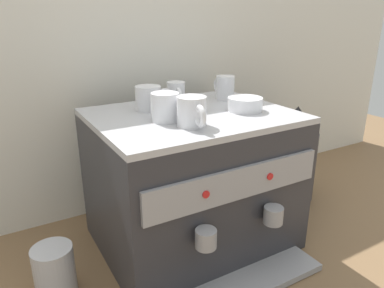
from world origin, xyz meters
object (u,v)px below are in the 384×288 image
(ceramic_cup_3, at_px, (192,112))
(ceramic_bowl_1, at_px, (188,106))
(ceramic_cup_4, at_px, (176,93))
(ceramic_cup_1, at_px, (150,98))
(milk_pitcher, at_px, (55,272))
(ceramic_bowl_0, at_px, (245,104))
(ceramic_cup_0, at_px, (224,88))
(ceramic_cup_2, at_px, (165,107))
(coffee_grinder, at_px, (293,155))
(espresso_machine, at_px, (193,180))

(ceramic_cup_3, height_order, ceramic_bowl_1, ceramic_cup_3)
(ceramic_cup_3, height_order, ceramic_cup_4, ceramic_cup_3)
(ceramic_cup_1, distance_m, milk_pitcher, 0.56)
(ceramic_cup_1, relative_size, ceramic_bowl_1, 1.09)
(ceramic_cup_3, height_order, ceramic_bowl_0, ceramic_cup_3)
(ceramic_cup_3, relative_size, milk_pitcher, 0.82)
(ceramic_bowl_0, bearing_deg, ceramic_bowl_1, 150.56)
(ceramic_cup_0, distance_m, ceramic_cup_2, 0.33)
(coffee_grinder, bearing_deg, milk_pitcher, -173.92)
(espresso_machine, distance_m, ceramic_cup_0, 0.35)
(ceramic_cup_3, bearing_deg, ceramic_cup_2, 114.11)
(espresso_machine, height_order, ceramic_cup_0, ceramic_cup_0)
(ceramic_cup_1, height_order, milk_pitcher, ceramic_cup_1)
(ceramic_cup_4, height_order, ceramic_bowl_1, ceramic_cup_4)
(espresso_machine, xyz_separation_m, ceramic_cup_2, (-0.11, -0.03, 0.27))
(ceramic_cup_3, xyz_separation_m, ceramic_bowl_1, (0.07, 0.15, -0.02))
(ceramic_cup_1, relative_size, ceramic_cup_3, 0.98)
(ceramic_cup_0, bearing_deg, ceramic_cup_1, -178.67)
(ceramic_cup_1, distance_m, ceramic_cup_3, 0.22)
(ceramic_bowl_1, bearing_deg, coffee_grinder, 3.46)
(coffee_grinder, bearing_deg, ceramic_cup_0, 171.92)
(ceramic_cup_1, height_order, coffee_grinder, ceramic_cup_1)
(ceramic_cup_0, height_order, ceramic_bowl_0, ceramic_cup_0)
(ceramic_bowl_1, bearing_deg, milk_pitcher, -171.00)
(ceramic_bowl_0, bearing_deg, ceramic_cup_3, -164.73)
(ceramic_cup_1, bearing_deg, ceramic_bowl_1, -36.21)
(ceramic_cup_2, bearing_deg, ceramic_cup_3, -65.89)
(espresso_machine, bearing_deg, ceramic_cup_4, 84.77)
(ceramic_cup_3, bearing_deg, ceramic_cup_1, 96.78)
(ceramic_bowl_1, relative_size, coffee_grinder, 0.28)
(ceramic_cup_1, xyz_separation_m, milk_pitcher, (-0.36, -0.14, -0.41))
(ceramic_cup_2, height_order, ceramic_bowl_0, ceramic_cup_2)
(ceramic_cup_2, xyz_separation_m, ceramic_bowl_1, (0.11, 0.06, -0.02))
(ceramic_bowl_0, distance_m, coffee_grinder, 0.47)
(ceramic_cup_3, xyz_separation_m, ceramic_cup_4, (0.08, 0.24, -0.00))
(ceramic_bowl_0, height_order, ceramic_bowl_1, ceramic_bowl_0)
(ceramic_cup_4, distance_m, milk_pitcher, 0.64)
(ceramic_bowl_0, bearing_deg, ceramic_cup_2, 174.45)
(espresso_machine, distance_m, ceramic_bowl_1, 0.24)
(ceramic_cup_0, xyz_separation_m, ceramic_cup_3, (-0.26, -0.23, -0.00))
(ceramic_cup_2, relative_size, coffee_grinder, 0.31)
(ceramic_cup_0, xyz_separation_m, milk_pitcher, (-0.65, -0.15, -0.41))
(ceramic_cup_1, xyz_separation_m, ceramic_cup_2, (-0.01, -0.13, 0.00))
(ceramic_cup_0, height_order, ceramic_cup_4, ceramic_cup_0)
(ceramic_cup_0, distance_m, ceramic_bowl_1, 0.21)
(ceramic_bowl_0, xyz_separation_m, milk_pitcher, (-0.61, 0.02, -0.39))
(ceramic_cup_4, bearing_deg, milk_pitcher, -160.34)
(ceramic_cup_0, height_order, ceramic_cup_3, ceramic_cup_0)
(ceramic_cup_0, height_order, ceramic_bowl_1, ceramic_cup_0)
(ceramic_cup_1, relative_size, ceramic_bowl_0, 1.11)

